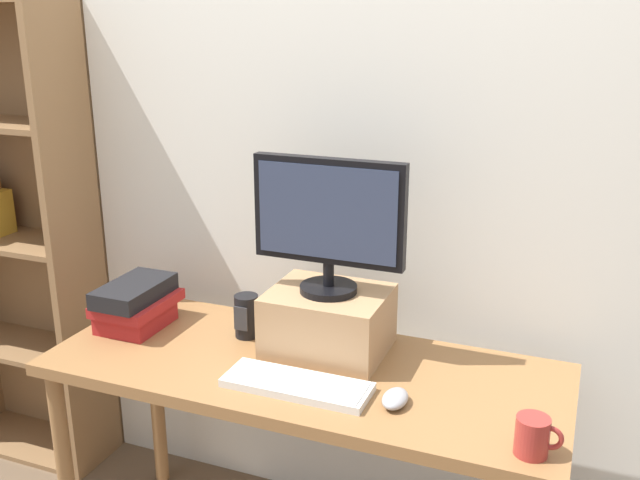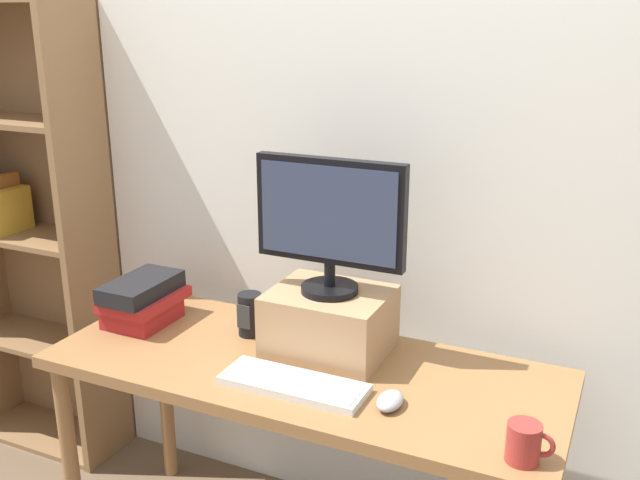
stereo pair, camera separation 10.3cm
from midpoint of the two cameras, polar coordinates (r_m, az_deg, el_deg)
back_wall at (r=2.26m, az=4.63°, el=7.69°), size 7.00×0.08×2.60m
desk at (r=2.11m, az=0.05°, el=-11.93°), size 1.48×0.59×0.73m
bookshelf_unit at (r=2.95m, az=-21.35°, el=0.64°), size 0.65×0.28×1.74m
riser_box at (r=2.11m, az=2.18°, el=-6.54°), size 0.34×0.28×0.19m
computer_monitor at (r=2.00m, az=2.27°, el=1.62°), size 0.44×0.17×0.39m
keyboard at (r=1.94m, az=-0.57°, el=-11.45°), size 0.40×0.14×0.02m
computer_mouse at (r=1.87m, az=7.24°, el=-12.65°), size 0.06×0.10×0.04m
book_stack at (r=2.36m, az=-12.81°, el=-4.74°), size 0.19×0.27×0.15m
coffee_mug at (r=1.72m, az=17.79°, el=-15.22°), size 0.11×0.08×0.09m
desk_speaker at (r=2.22m, az=-4.30°, el=-5.97°), size 0.07×0.08×0.13m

